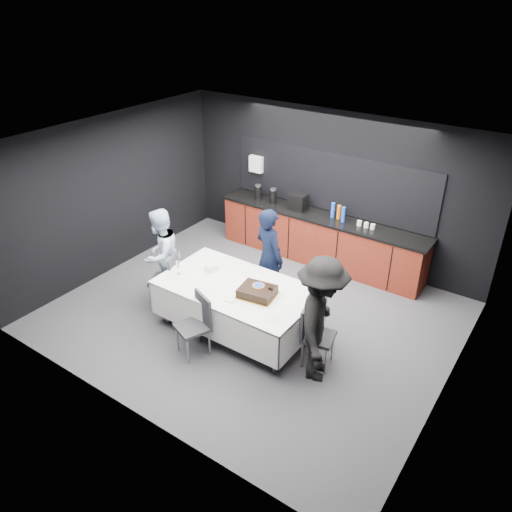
{
  "coord_description": "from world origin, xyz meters",
  "views": [
    {
      "loc": [
        3.76,
        -5.34,
        4.72
      ],
      "look_at": [
        0.0,
        0.1,
        1.05
      ],
      "focal_mm": 35.0,
      "sensor_mm": 36.0,
      "label": 1
    }
  ],
  "objects_px": {
    "plate_stack": "(211,267)",
    "person_center": "(269,257)",
    "party_table": "(237,293)",
    "cake_assembly": "(257,292)",
    "chair_near": "(197,321)",
    "chair_left": "(168,276)",
    "person_left": "(161,255)",
    "champagne_flute": "(178,265)",
    "person_right": "(321,320)",
    "chair_right": "(313,331)"
  },
  "relations": [
    {
      "from": "chair_left",
      "to": "chair_right",
      "type": "xyz_separation_m",
      "value": [
        2.61,
        0.08,
        0.0
      ]
    },
    {
      "from": "party_table",
      "to": "person_left",
      "type": "relative_size",
      "value": 1.48
    },
    {
      "from": "chair_near",
      "to": "person_right",
      "type": "relative_size",
      "value": 0.52
    },
    {
      "from": "chair_left",
      "to": "person_right",
      "type": "height_order",
      "value": "person_right"
    },
    {
      "from": "plate_stack",
      "to": "chair_near",
      "type": "xyz_separation_m",
      "value": [
        0.45,
        -0.9,
        -0.3
      ]
    },
    {
      "from": "person_center",
      "to": "chair_near",
      "type": "bearing_deg",
      "value": 106.53
    },
    {
      "from": "plate_stack",
      "to": "person_right",
      "type": "xyz_separation_m",
      "value": [
        2.09,
        -0.34,
        0.06
      ]
    },
    {
      "from": "chair_left",
      "to": "person_center",
      "type": "distance_m",
      "value": 1.65
    },
    {
      "from": "party_table",
      "to": "chair_near",
      "type": "xyz_separation_m",
      "value": [
        -0.15,
        -0.75,
        -0.11
      ]
    },
    {
      "from": "party_table",
      "to": "plate_stack",
      "type": "xyz_separation_m",
      "value": [
        -0.6,
        0.15,
        0.19
      ]
    },
    {
      "from": "cake_assembly",
      "to": "chair_left",
      "type": "distance_m",
      "value": 1.73
    },
    {
      "from": "chair_right",
      "to": "chair_near",
      "type": "bearing_deg",
      "value": -153.31
    },
    {
      "from": "chair_left",
      "to": "person_right",
      "type": "relative_size",
      "value": 0.52
    },
    {
      "from": "champagne_flute",
      "to": "chair_near",
      "type": "bearing_deg",
      "value": -32.79
    },
    {
      "from": "chair_left",
      "to": "chair_right",
      "type": "bearing_deg",
      "value": 1.79
    },
    {
      "from": "champagne_flute",
      "to": "chair_left",
      "type": "xyz_separation_m",
      "value": [
        -0.37,
        0.14,
        -0.4
      ]
    },
    {
      "from": "plate_stack",
      "to": "party_table",
      "type": "bearing_deg",
      "value": -14.05
    },
    {
      "from": "chair_right",
      "to": "chair_left",
      "type": "bearing_deg",
      "value": -178.21
    },
    {
      "from": "person_right",
      "to": "party_table",
      "type": "bearing_deg",
      "value": 60.79
    },
    {
      "from": "cake_assembly",
      "to": "plate_stack",
      "type": "height_order",
      "value": "cake_assembly"
    },
    {
      "from": "cake_assembly",
      "to": "champagne_flute",
      "type": "distance_m",
      "value": 1.35
    },
    {
      "from": "plate_stack",
      "to": "person_center",
      "type": "relative_size",
      "value": 0.13
    },
    {
      "from": "champagne_flute",
      "to": "person_left",
      "type": "relative_size",
      "value": 0.14
    },
    {
      "from": "chair_near",
      "to": "chair_left",
      "type": "bearing_deg",
      "value": 150.84
    },
    {
      "from": "party_table",
      "to": "chair_left",
      "type": "relative_size",
      "value": 2.51
    },
    {
      "from": "champagne_flute",
      "to": "chair_left",
      "type": "distance_m",
      "value": 0.56
    },
    {
      "from": "plate_stack",
      "to": "person_left",
      "type": "distance_m",
      "value": 0.99
    },
    {
      "from": "champagne_flute",
      "to": "person_center",
      "type": "bearing_deg",
      "value": 51.78
    },
    {
      "from": "chair_near",
      "to": "person_left",
      "type": "xyz_separation_m",
      "value": [
        -1.43,
        0.8,
        0.25
      ]
    },
    {
      "from": "person_center",
      "to": "chair_left",
      "type": "bearing_deg",
      "value": 58.89
    },
    {
      "from": "plate_stack",
      "to": "chair_left",
      "type": "distance_m",
      "value": 0.81
    },
    {
      "from": "plate_stack",
      "to": "person_left",
      "type": "xyz_separation_m",
      "value": [
        -0.98,
        -0.1,
        -0.05
      ]
    },
    {
      "from": "cake_assembly",
      "to": "chair_near",
      "type": "xyz_separation_m",
      "value": [
        -0.54,
        -0.7,
        -0.31
      ]
    },
    {
      "from": "person_center",
      "to": "plate_stack",
      "type": "bearing_deg",
      "value": 73.98
    },
    {
      "from": "person_right",
      "to": "person_center",
      "type": "bearing_deg",
      "value": 32.16
    },
    {
      "from": "chair_near",
      "to": "person_center",
      "type": "relative_size",
      "value": 0.55
    },
    {
      "from": "person_left",
      "to": "plate_stack",
      "type": "bearing_deg",
      "value": 86.37
    },
    {
      "from": "cake_assembly",
      "to": "chair_near",
      "type": "height_order",
      "value": "cake_assembly"
    },
    {
      "from": "person_left",
      "to": "person_right",
      "type": "bearing_deg",
      "value": 76.17
    },
    {
      "from": "person_right",
      "to": "cake_assembly",
      "type": "bearing_deg",
      "value": 60.41
    },
    {
      "from": "party_table",
      "to": "chair_left",
      "type": "bearing_deg",
      "value": -175.7
    },
    {
      "from": "chair_near",
      "to": "person_right",
      "type": "bearing_deg",
      "value": 18.69
    },
    {
      "from": "party_table",
      "to": "chair_left",
      "type": "height_order",
      "value": "chair_left"
    },
    {
      "from": "plate_stack",
      "to": "chair_near",
      "type": "relative_size",
      "value": 0.23
    },
    {
      "from": "cake_assembly",
      "to": "chair_right",
      "type": "bearing_deg",
      "value": 1.74
    },
    {
      "from": "chair_right",
      "to": "person_center",
      "type": "height_order",
      "value": "person_center"
    },
    {
      "from": "party_table",
      "to": "person_center",
      "type": "xyz_separation_m",
      "value": [
        -0.03,
        0.91,
        0.19
      ]
    },
    {
      "from": "cake_assembly",
      "to": "person_left",
      "type": "distance_m",
      "value": 1.98
    },
    {
      "from": "party_table",
      "to": "chair_right",
      "type": "height_order",
      "value": "chair_right"
    },
    {
      "from": "cake_assembly",
      "to": "chair_left",
      "type": "height_order",
      "value": "cake_assembly"
    }
  ]
}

